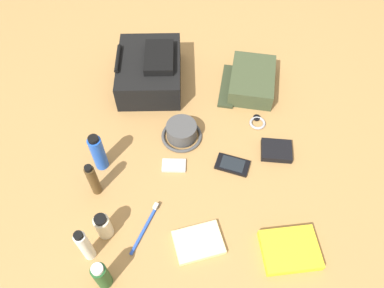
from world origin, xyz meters
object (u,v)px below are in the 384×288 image
at_px(deodorant_spray, 98,153).
at_px(paperback_novel, 290,250).
at_px(bucket_hat, 182,132).
at_px(wristwatch, 257,122).
at_px(media_player, 174,165).
at_px(wallet, 276,151).
at_px(toiletry_pouch, 251,81).
at_px(backpack, 150,70).
at_px(cologne_bottle, 93,180).
at_px(lotion_bottle, 103,226).
at_px(toothpaste_tube, 85,246).
at_px(cell_phone, 232,165).
at_px(notepad, 198,242).
at_px(toothbrush, 146,225).
at_px(shampoo_bottle, 102,276).

xyz_separation_m(deodorant_spray, paperback_novel, (-0.33, -0.62, -0.07)).
bearing_deg(bucket_hat, wristwatch, -78.59).
bearing_deg(media_player, wallet, -82.00).
height_order(toiletry_pouch, wallet, toiletry_pouch).
relative_size(backpack, cologne_bottle, 2.12).
relative_size(lotion_bottle, wristwatch, 1.51).
relative_size(toothpaste_tube, wristwatch, 2.31).
height_order(toiletry_pouch, cell_phone, toiletry_pouch).
height_order(cologne_bottle, notepad, cologne_bottle).
xyz_separation_m(toiletry_pouch, paperback_novel, (-0.70, -0.05, -0.02)).
bearing_deg(backpack, toothbrush, -179.05).
bearing_deg(shampoo_bottle, backpack, -7.16).
bearing_deg(wristwatch, toothpaste_tube, 131.21).
xyz_separation_m(backpack, toiletry_pouch, (-0.04, -0.41, -0.03)).
xyz_separation_m(backpack, lotion_bottle, (-0.66, 0.12, -0.01)).
relative_size(bucket_hat, lotion_bottle, 1.42).
xyz_separation_m(bucket_hat, cologne_bottle, (-0.22, 0.29, 0.05)).
bearing_deg(lotion_bottle, media_player, -41.48).
bearing_deg(lotion_bottle, paperback_novel, -97.36).
xyz_separation_m(toothpaste_tube, wristwatch, (0.50, -0.58, -0.07)).
bearing_deg(toiletry_pouch, cell_phone, 164.88).
bearing_deg(notepad, toothpaste_tube, 80.89).
bearing_deg(bucket_hat, notepad, -173.02).
bearing_deg(toothpaste_tube, deodorant_spray, 0.13).
relative_size(bucket_hat, paperback_novel, 0.82).
bearing_deg(paperback_novel, toothbrush, 78.29).
relative_size(toiletry_pouch, wallet, 2.49).
bearing_deg(wallet, wristwatch, 27.79).
height_order(toothpaste_tube, deodorant_spray, deodorant_spray).
bearing_deg(notepad, shampoo_bottle, 97.67).
bearing_deg(toothpaste_tube, cologne_bottle, 1.39).
height_order(shampoo_bottle, deodorant_spray, deodorant_spray).
bearing_deg(notepad, lotion_bottle, 67.65).
height_order(backpack, wristwatch, backpack).
bearing_deg(shampoo_bottle, toothbrush, -33.24).
relative_size(shampoo_bottle, toothpaste_tube, 0.79).
xyz_separation_m(deodorant_spray, toothbrush, (-0.24, -0.17, -0.07)).
bearing_deg(backpack, cell_phone, -143.92).
height_order(toiletry_pouch, shampoo_bottle, shampoo_bottle).
bearing_deg(wristwatch, toothbrush, 135.45).
distance_m(bucket_hat, cologne_bottle, 0.37).
relative_size(toiletry_pouch, deodorant_spray, 1.66).
bearing_deg(toothpaste_tube, media_player, -39.04).
relative_size(toiletry_pouch, cell_phone, 2.06).
bearing_deg(toothpaste_tube, wallet, -59.66).
distance_m(lotion_bottle, cell_phone, 0.49).
bearing_deg(toothbrush, toiletry_pouch, -33.36).
distance_m(toothpaste_tube, media_player, 0.41).
relative_size(bucket_hat, toothbrush, 0.87).
distance_m(toiletry_pouch, wristwatch, 0.20).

